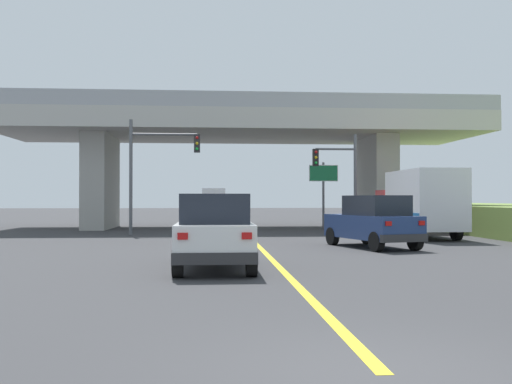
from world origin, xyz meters
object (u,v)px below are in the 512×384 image
object	(u,v)px
traffic_signal_farside	(154,161)
highway_sign	(323,180)
suv_crossing	(373,222)
semi_truck_distant	(214,202)
suv_lead	(214,231)
traffic_signal_nearside	(341,172)
box_truck	(420,203)

from	to	relation	value
traffic_signal_farside	highway_sign	xyz separation A→B (m)	(9.89, 3.98, -0.82)
highway_sign	suv_crossing	bearing A→B (deg)	-92.62
semi_truck_distant	suv_lead	bearing A→B (deg)	-90.13
traffic_signal_nearside	suv_lead	bearing A→B (deg)	-113.55
traffic_signal_nearside	semi_truck_distant	size ratio (longest dim) A/B	0.85
suv_crossing	box_truck	size ratio (longest dim) A/B	0.69
suv_lead	suv_crossing	world-z (taller)	same
box_truck	highway_sign	world-z (taller)	highway_sign
suv_crossing	highway_sign	size ratio (longest dim) A/B	1.17
suv_crossing	highway_sign	world-z (taller)	highway_sign
suv_lead	traffic_signal_farside	xyz separation A→B (m)	(-3.15, 15.52, 2.86)
highway_sign	box_truck	bearing A→B (deg)	-66.91
box_truck	semi_truck_distant	bearing A→B (deg)	106.36
suv_lead	highway_sign	size ratio (longest dim) A/B	1.10
suv_lead	highway_sign	xyz separation A→B (m)	(6.74, 19.50, 2.04)
suv_lead	traffic_signal_farside	bearing A→B (deg)	101.48
suv_lead	traffic_signal_farside	size ratio (longest dim) A/B	0.74
suv_lead	traffic_signal_farside	world-z (taller)	traffic_signal_farside
suv_lead	box_truck	size ratio (longest dim) A/B	0.65
box_truck	semi_truck_distant	world-z (taller)	box_truck
traffic_signal_nearside	highway_sign	size ratio (longest dim) A/B	1.33
traffic_signal_nearside	traffic_signal_farside	size ratio (longest dim) A/B	0.90
box_truck	traffic_signal_nearside	distance (m)	5.57
suv_crossing	traffic_signal_farside	xyz separation A→B (m)	(-9.29, 9.13, 2.86)
suv_lead	highway_sign	world-z (taller)	highway_sign
semi_truck_distant	box_truck	bearing A→B (deg)	-73.64
suv_lead	highway_sign	bearing A→B (deg)	70.95
box_truck	traffic_signal_farside	bearing A→B (deg)	164.52
box_truck	traffic_signal_farside	size ratio (longest dim) A/B	1.15
suv_crossing	traffic_signal_nearside	size ratio (longest dim) A/B	0.88
box_truck	highway_sign	bearing A→B (deg)	113.09
suv_crossing	traffic_signal_nearside	xyz separation A→B (m)	(0.99, 9.96, 2.38)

